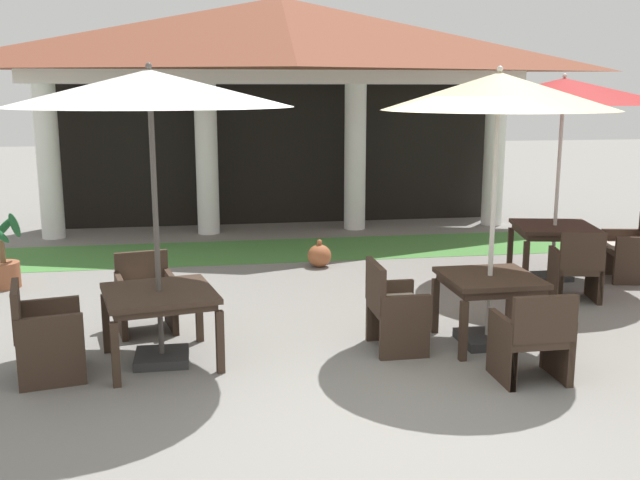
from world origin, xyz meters
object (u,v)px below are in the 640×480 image
(patio_umbrella_mid_left, at_px, (564,92))
(patio_chair_mid_left_south, at_px, (576,269))
(patio_chair_near_foreground_west, at_px, (45,334))
(patio_chair_mid_right_south, at_px, (533,339))
(patio_table_near_foreground, at_px, (159,300))
(potted_palm_left_edge, at_px, (3,262))
(patio_chair_near_foreground_north, at_px, (145,296))
(patio_table_mid_right, at_px, (490,285))
(patio_chair_mid_left_east, at_px, (632,250))
(patio_chair_mid_right_west, at_px, (393,309))
(terracotta_urn, at_px, (319,256))
(patio_umbrella_near_foreground, at_px, (150,92))
(patio_table_mid_left, at_px, (554,232))
(patio_umbrella_mid_right, at_px, (499,96))

(patio_umbrella_mid_left, height_order, patio_chair_mid_left_south, patio_umbrella_mid_left)
(patio_chair_near_foreground_west, relative_size, patio_chair_mid_right_south, 1.04)
(patio_table_near_foreground, xyz_separation_m, potted_palm_left_edge, (-2.17, 3.08, -0.28))
(patio_chair_near_foreground_north, height_order, patio_table_mid_right, patio_chair_near_foreground_north)
(patio_chair_mid_left_east, distance_m, patio_table_mid_right, 3.61)
(patio_chair_mid_right_west, height_order, terracotta_urn, patio_chair_mid_right_west)
(patio_table_mid_right, relative_size, potted_palm_left_edge, 0.85)
(patio_umbrella_near_foreground, bearing_deg, terracotta_urn, 59.31)
(patio_chair_near_foreground_north, xyz_separation_m, patio_chair_mid_left_east, (6.40, 1.13, 0.03))
(patio_umbrella_near_foreground, height_order, patio_table_mid_left, patio_umbrella_near_foreground)
(patio_chair_near_foreground_west, bearing_deg, patio_chair_mid_left_east, 96.37)
(patio_umbrella_near_foreground, height_order, patio_chair_mid_right_west, patio_umbrella_near_foreground)
(patio_chair_mid_left_south, xyz_separation_m, potted_palm_left_edge, (-7.12, 1.77, -0.06))
(patio_chair_mid_left_south, relative_size, patio_chair_mid_right_west, 1.00)
(patio_chair_near_foreground_north, bearing_deg, patio_chair_mid_right_south, 138.51)
(patio_table_mid_left, bearing_deg, patio_chair_near_foreground_west, -157.53)
(patio_chair_near_foreground_north, relative_size, patio_chair_mid_right_south, 0.98)
(patio_table_mid_left, relative_size, patio_chair_mid_right_south, 1.44)
(patio_chair_near_foreground_north, height_order, patio_chair_mid_left_east, patio_chair_mid_left_east)
(patio_umbrella_near_foreground, bearing_deg, patio_chair_mid_right_south, -16.96)
(patio_umbrella_mid_right, xyz_separation_m, patio_chair_mid_right_west, (-1.00, -0.01, -2.09))
(patio_table_near_foreground, bearing_deg, patio_umbrella_mid_left, 24.43)
(patio_chair_near_foreground_north, distance_m, patio_chair_near_foreground_west, 1.45)
(patio_chair_mid_left_south, height_order, patio_chair_mid_left_east, patio_chair_mid_left_east)
(patio_table_mid_left, distance_m, patio_chair_mid_left_east, 1.08)
(patio_umbrella_near_foreground, distance_m, patio_umbrella_mid_right, 3.28)
(patio_chair_near_foreground_west, distance_m, patio_chair_mid_left_east, 7.57)
(patio_umbrella_mid_right, bearing_deg, patio_chair_mid_left_south, 38.28)
(patio_chair_mid_left_east, height_order, potted_palm_left_edge, potted_palm_left_edge)
(patio_chair_near_foreground_west, xyz_separation_m, patio_umbrella_mid_right, (4.29, 0.21, 2.10))
(patio_chair_mid_left_south, bearing_deg, patio_chair_mid_right_south, -113.94)
(patio_chair_near_foreground_west, distance_m, terracotta_urn, 4.89)
(patio_table_near_foreground, height_order, terracotta_urn, patio_table_near_foreground)
(patio_table_near_foreground, height_order, patio_chair_mid_right_west, patio_chair_mid_right_west)
(patio_table_mid_left, distance_m, patio_chair_mid_left_south, 1.08)
(potted_palm_left_edge, relative_size, terracotta_urn, 2.64)
(patio_chair_mid_left_east, distance_m, terracotta_urn, 4.33)
(patio_table_mid_left, height_order, potted_palm_left_edge, potted_palm_left_edge)
(patio_chair_near_foreground_west, relative_size, patio_umbrella_mid_right, 0.31)
(patio_chair_mid_left_south, bearing_deg, patio_table_mid_left, 90.00)
(patio_chair_mid_left_east, relative_size, patio_chair_mid_right_south, 1.07)
(patio_table_near_foreground, relative_size, patio_chair_mid_left_east, 1.30)
(patio_umbrella_mid_left, height_order, patio_chair_mid_right_south, patio_umbrella_mid_left)
(patio_umbrella_mid_left, distance_m, patio_umbrella_mid_right, 3.00)
(patio_chair_mid_right_west, distance_m, potted_palm_left_edge, 5.42)
(patio_chair_near_foreground_west, height_order, patio_chair_mid_right_west, patio_chair_mid_right_west)
(potted_palm_left_edge, bearing_deg, patio_table_mid_left, -5.75)
(patio_umbrella_mid_left, bearing_deg, patio_chair_mid_left_south, -101.68)
(potted_palm_left_edge, bearing_deg, patio_table_near_foreground, -54.79)
(patio_chair_near_foreground_west, bearing_deg, patio_chair_mid_right_south, 67.90)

